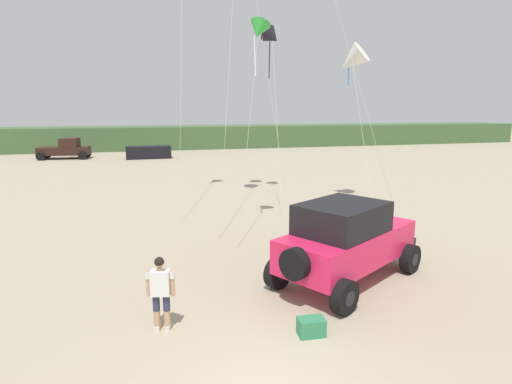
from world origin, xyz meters
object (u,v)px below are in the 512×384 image
cooler_box (311,327)px  kite_orange_streamer (259,31)px  person_watching (161,289)px  kite_black_sled (272,37)px  distant_pickup (66,149)px  kite_yellow_diamond (352,60)px  jeep (347,239)px  distant_sedan (148,152)px

cooler_box → kite_orange_streamer: bearing=85.6°
person_watching → kite_black_sled: (6.48, 13.21, 7.43)m
distant_pickup → kite_yellow_diamond: size_ratio=0.60×
cooler_box → kite_black_sled: bearing=79.5°
kite_yellow_diamond → person_watching: bearing=-132.9°
jeep → kite_yellow_diamond: 11.62m
person_watching → cooler_box: size_ratio=2.98×
jeep → cooler_box: (-2.02, -2.42, -1.01)m
person_watching → distant_sedan: size_ratio=0.40×
person_watching → cooler_box: (3.04, -1.03, -0.75)m
distant_pickup → jeep: bearing=-69.0°
distant_sedan → distant_pickup: bearing=165.2°
distant_pickup → distant_sedan: size_ratio=1.13×
distant_sedan → kite_black_sled: kite_black_sled is taller
jeep → cooler_box: jeep is taller
cooler_box → kite_black_sled: size_ratio=0.06×
kite_black_sled → distant_sedan: bearing=108.3°
cooler_box → distant_sedan: bearing=98.2°
cooler_box → kite_orange_streamer: 11.07m
jeep → cooler_box: 3.31m
distant_sedan → kite_orange_streamer: kite_orange_streamer is taller
kite_black_sled → distant_pickup: bearing=123.6°
kite_black_sled → person_watching: bearing=-116.1°
person_watching → distant_pickup: 35.35m
cooler_box → kite_black_sled: (3.44, 14.24, 8.18)m
kite_orange_streamer → person_watching: bearing=-119.8°
cooler_box → distant_pickup: 37.13m
jeep → person_watching: bearing=-164.6°
person_watching → kite_yellow_diamond: kite_yellow_diamond is taller
person_watching → kite_black_sled: kite_black_sled is taller
kite_orange_streamer → kite_black_sled: 6.55m
person_watching → kite_orange_streamer: bearing=60.2°
distant_pickup → kite_black_sled: bearing=-56.4°
distant_pickup → person_watching: bearing=-77.5°
person_watching → cooler_box: person_watching is taller
kite_orange_streamer → kite_yellow_diamond: bearing=30.0°
cooler_box → kite_orange_streamer: (1.07, 8.19, 7.37)m
person_watching → distant_pickup: (-7.68, 34.50, 0.00)m
kite_orange_streamer → jeep: bearing=-80.7°
person_watching → distant_sedan: person_watching is taller
distant_pickup → kite_yellow_diamond: (17.30, -24.15, 6.07)m
distant_pickup → kite_orange_streamer: size_ratio=0.59×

